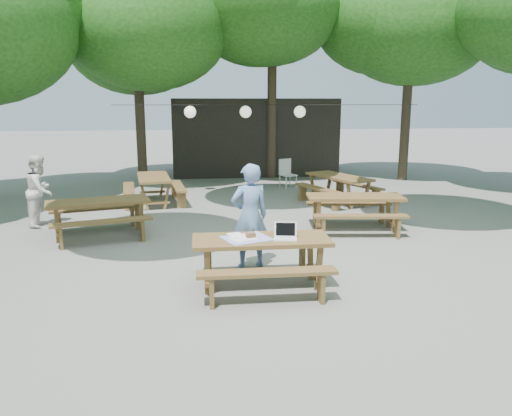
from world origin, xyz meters
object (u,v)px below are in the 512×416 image
(main_picnic_table, at_px, (261,262))
(plastic_chair, at_px, (288,179))
(second_person, at_px, (40,190))
(woman, at_px, (250,216))
(picnic_table_nw, at_px, (99,218))

(main_picnic_table, relative_size, plastic_chair, 2.22)
(main_picnic_table, bearing_deg, second_person, 135.66)
(main_picnic_table, distance_m, woman, 1.04)
(main_picnic_table, height_order, woman, woman)
(picnic_table_nw, xyz_separation_m, woman, (2.85, -2.25, 0.48))
(second_person, xyz_separation_m, plastic_chair, (6.28, 4.31, -0.53))
(picnic_table_nw, relative_size, plastic_chair, 2.51)
(main_picnic_table, height_order, picnic_table_nw, same)
(woman, bearing_deg, second_person, -50.79)
(picnic_table_nw, bearing_deg, second_person, 127.07)
(main_picnic_table, xyz_separation_m, second_person, (-4.37, 4.27, 0.40))
(woman, height_order, second_person, woman)
(woman, distance_m, plastic_chair, 7.93)
(main_picnic_table, relative_size, second_person, 1.27)
(main_picnic_table, bearing_deg, woman, 94.85)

